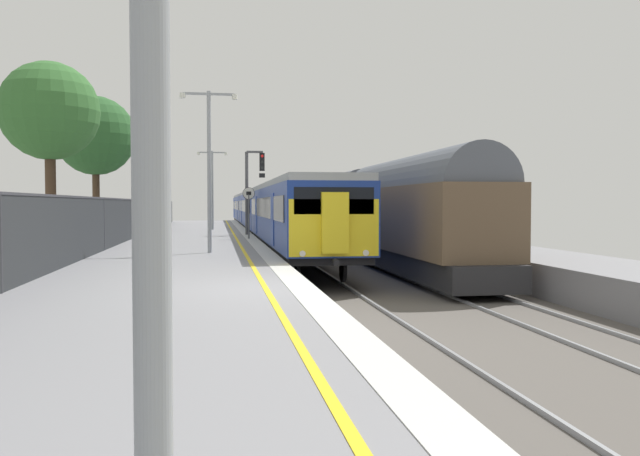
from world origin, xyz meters
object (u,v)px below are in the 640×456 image
at_px(speed_limit_sign, 249,206).
at_px(background_tree_left, 49,115).
at_px(background_tree_centre, 96,138).
at_px(signal_gantry, 252,182).
at_px(platform_lamp_mid, 209,158).
at_px(freight_train_adjacent_track, 366,210).
at_px(platform_lamp_far, 212,183).
at_px(commuter_train_at_platform, 263,210).

relative_size(speed_limit_sign, background_tree_left, 0.36).
bearing_deg(background_tree_centre, signal_gantry, 7.78).
bearing_deg(background_tree_centre, speed_limit_sign, -21.62).
relative_size(signal_gantry, platform_lamp_mid, 0.82).
relative_size(platform_lamp_mid, background_tree_left, 0.80).
bearing_deg(background_tree_left, freight_train_adjacent_track, 22.36).
relative_size(platform_lamp_mid, platform_lamp_far, 1.08).
xyz_separation_m(platform_lamp_mid, platform_lamp_far, (-0.00, 20.82, -0.22)).
distance_m(commuter_train_at_platform, background_tree_centre, 16.86).
bearing_deg(platform_lamp_mid, commuter_train_at_platform, 81.75).
distance_m(commuter_train_at_platform, background_tree_left, 24.70).
xyz_separation_m(platform_lamp_far, background_tree_left, (-6.02, -17.92, 1.97)).
height_order(commuter_train_at_platform, platform_lamp_mid, platform_lamp_mid).
bearing_deg(platform_lamp_mid, speed_limit_sign, 78.44).
bearing_deg(commuter_train_at_platform, speed_limit_sign, -96.42).
height_order(speed_limit_sign, platform_lamp_mid, platform_lamp_mid).
bearing_deg(speed_limit_sign, platform_lamp_mid, -101.56).
height_order(signal_gantry, speed_limit_sign, signal_gantry).
distance_m(commuter_train_at_platform, speed_limit_sign, 16.50).
xyz_separation_m(commuter_train_at_platform, background_tree_centre, (-9.55, -13.33, 3.89)).
bearing_deg(background_tree_centre, freight_train_adjacent_track, -14.20).
bearing_deg(platform_lamp_mid, platform_lamp_far, 90.00).
distance_m(freight_train_adjacent_track, signal_gantry, 7.26).
bearing_deg(background_tree_left, background_tree_centre, 89.15).
bearing_deg(speed_limit_sign, signal_gantry, 84.72).
height_order(commuter_train_at_platform, platform_lamp_far, platform_lamp_far).
distance_m(signal_gantry, background_tree_centre, 8.47).
bearing_deg(speed_limit_sign, freight_train_adjacent_track, -3.67).
distance_m(platform_lamp_mid, platform_lamp_far, 20.83).
bearing_deg(speed_limit_sign, background_tree_left, -142.55).
bearing_deg(platform_lamp_far, signal_gantry, -74.12).
bearing_deg(freight_train_adjacent_track, background_tree_centre, 165.80).
height_order(commuter_train_at_platform, background_tree_left, background_tree_left).
xyz_separation_m(freight_train_adjacent_track, background_tree_centre, (-13.56, 3.43, 3.72)).
relative_size(freight_train_adjacent_track, background_tree_left, 4.25).
bearing_deg(platform_lamp_mid, signal_gantry, 80.42).
height_order(freight_train_adjacent_track, speed_limit_sign, freight_train_adjacent_track).
xyz_separation_m(signal_gantry, background_tree_centre, (-8.09, -1.11, 2.23)).
bearing_deg(signal_gantry, background_tree_centre, -172.22).
xyz_separation_m(signal_gantry, platform_lamp_far, (-2.21, 7.76, 0.20)).
relative_size(freight_train_adjacent_track, background_tree_centre, 4.14).
bearing_deg(background_tree_left, signal_gantry, 51.02).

